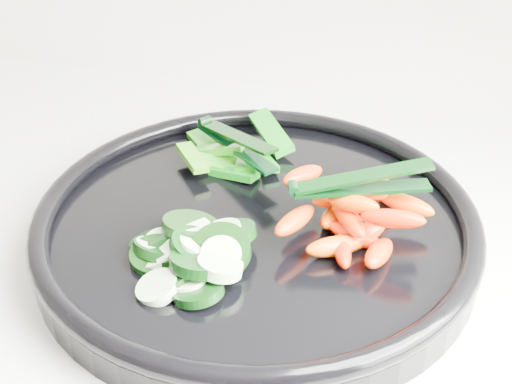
# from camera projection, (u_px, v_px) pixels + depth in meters

# --- Properties ---
(veggie_tray) EXTENTS (0.38, 0.38, 0.04)m
(veggie_tray) POSITION_uv_depth(u_px,v_px,m) (256.00, 226.00, 0.60)
(veggie_tray) COLOR black
(veggie_tray) RESTS_ON counter
(cucumber_pile) EXTENTS (0.12, 0.12, 0.04)m
(cucumber_pile) POSITION_uv_depth(u_px,v_px,m) (187.00, 252.00, 0.55)
(cucumber_pile) COLOR black
(cucumber_pile) RESTS_ON veggie_tray
(carrot_pile) EXTENTS (0.13, 0.14, 0.05)m
(carrot_pile) POSITION_uv_depth(u_px,v_px,m) (353.00, 215.00, 0.58)
(carrot_pile) COLOR #DF3800
(carrot_pile) RESTS_ON veggie_tray
(pepper_pile) EXTENTS (0.11, 0.12, 0.03)m
(pepper_pile) POSITION_uv_depth(u_px,v_px,m) (237.00, 153.00, 0.68)
(pepper_pile) COLOR #14690A
(pepper_pile) RESTS_ON veggie_tray
(tong_carrot) EXTENTS (0.11, 0.05, 0.02)m
(tong_carrot) POSITION_uv_depth(u_px,v_px,m) (358.00, 183.00, 0.56)
(tong_carrot) COLOR black
(tong_carrot) RESTS_ON carrot_pile
(tong_pepper) EXTENTS (0.10, 0.08, 0.02)m
(tong_pepper) POSITION_uv_depth(u_px,v_px,m) (234.00, 140.00, 0.67)
(tong_pepper) COLOR black
(tong_pepper) RESTS_ON pepper_pile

